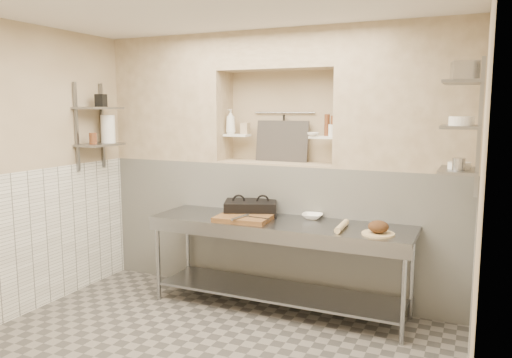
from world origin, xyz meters
The scene contains 46 objects.
wall_left centered at (-2.05, 0.00, 1.40)m, with size 0.10×3.90×2.80m, color #BEAA8A.
wall_right centered at (2.05, 0.00, 1.40)m, with size 0.10×3.90×2.80m, color #BEAA8A.
wall_back centered at (0.00, 2.00, 1.40)m, with size 4.00×0.10×2.80m, color #BEAA8A.
backwall_lower centered at (0.00, 1.75, 0.70)m, with size 4.00×0.40×1.40m, color white.
alcove_sill centered at (0.00, 1.75, 1.41)m, with size 1.30×0.40×0.02m, color #BEAA8A.
backwall_pillar_left centered at (-1.33, 1.75, 2.10)m, with size 1.35×0.40×1.40m, color #BEAA8A.
backwall_pillar_right centered at (1.33, 1.75, 2.10)m, with size 1.35×0.40×1.40m, color #BEAA8A.
backwall_header centered at (0.00, 1.75, 2.60)m, with size 1.30×0.40×0.40m, color #BEAA8A.
wainscot_left centered at (-1.99, 0.00, 0.70)m, with size 0.02×3.90×1.40m, color white.
wainscot_right centered at (1.99, 0.00, 0.70)m, with size 0.02×3.90×1.40m, color white.
alcove_shelf_left centered at (-0.50, 1.75, 1.70)m, with size 0.28×0.16×0.03m, color white.
alcove_shelf_right centered at (0.50, 1.75, 1.70)m, with size 0.28×0.16×0.03m, color white.
utensil_rail centered at (0.00, 1.92, 1.95)m, with size 0.02×0.02×0.70m, color gray.
hanging_steel centered at (0.00, 1.90, 1.78)m, with size 0.02×0.02×0.30m, color black.
splash_panel centered at (0.00, 1.85, 1.64)m, with size 0.60×0.02×0.45m, color #383330.
shelf_rail_left_a centered at (-1.98, 1.25, 1.80)m, with size 0.03×0.03×0.95m, color slate.
shelf_rail_left_b centered at (-1.98, 0.85, 1.80)m, with size 0.03×0.03×0.95m, color slate.
wall_shelf_left_lower centered at (-1.84, 1.05, 1.60)m, with size 0.30×0.50×0.03m, color slate.
wall_shelf_left_upper centered at (-1.84, 1.05, 2.00)m, with size 0.30×0.50×0.03m, color slate.
shelf_rail_right_a centered at (1.98, 1.25, 1.85)m, with size 0.03×0.03×1.05m, color slate.
shelf_rail_right_b centered at (1.98, 0.85, 1.85)m, with size 0.03×0.03×1.05m, color slate.
wall_shelf_right_lower centered at (1.84, 1.05, 1.50)m, with size 0.30×0.50×0.03m, color slate.
wall_shelf_right_mid centered at (1.84, 1.05, 1.85)m, with size 0.30×0.50×0.03m, color slate.
wall_shelf_right_upper centered at (1.84, 1.05, 2.20)m, with size 0.30×0.50×0.03m, color slate.
prep_table centered at (0.23, 1.18, 0.64)m, with size 2.60×0.70×0.90m.
panini_press centered at (-0.15, 1.36, 0.97)m, with size 0.64×0.56×0.14m.
cutting_board centered at (-0.10, 1.07, 0.92)m, with size 0.52×0.37×0.05m, color brown.
knife_blade centered at (0.05, 1.06, 0.95)m, with size 0.27×0.03×0.01m, color gray.
tongs centered at (-0.08, 0.97, 0.96)m, with size 0.02×0.02×0.27m, color gray.
mixing_bowl centered at (0.49, 1.44, 0.93)m, with size 0.21×0.21×0.05m, color white.
rolling_pin centered at (0.87, 1.13, 0.93)m, with size 0.06×0.06×0.38m, color #D6B87C.
bread_board centered at (1.21, 1.06, 0.91)m, with size 0.29×0.29×0.02m, color #D6B87C.
bread_loaf centered at (1.21, 1.06, 0.97)m, with size 0.18×0.18×0.11m, color #4C2D19.
bottle_soap centered at (-0.57, 1.74, 1.85)m, with size 0.11×0.11×0.27m, color white.
jar_alcove centered at (-0.42, 1.80, 1.78)m, with size 0.08×0.08×0.13m, color #BEAA8A.
bowl_alcove centered at (0.40, 1.70, 1.73)m, with size 0.12×0.12×0.04m, color white.
condiment_a centered at (0.60, 1.76, 1.82)m, with size 0.06×0.06×0.21m, color brown.
condiment_b centered at (0.52, 1.79, 1.82)m, with size 0.06×0.06×0.22m, color brown.
condiment_c centered at (0.59, 1.75, 1.77)m, with size 0.07×0.07×0.12m, color white.
jug_left centered at (-1.84, 1.19, 1.77)m, with size 0.16×0.16×0.31m, color white.
jar_left centered at (-1.84, 0.94, 1.67)m, with size 0.08×0.08×0.12m, color brown.
box_left_upper centered at (-1.84, 1.09, 2.08)m, with size 0.10×0.10×0.14m, color black.
bowl_right centered at (1.84, 1.06, 1.54)m, with size 0.18×0.18×0.05m, color white.
canister_right centered at (1.84, 0.94, 1.56)m, with size 0.10×0.10×0.10m, color gray.
bowl_right_mid centered at (1.84, 1.00, 1.90)m, with size 0.19×0.19×0.07m, color white.
basket_right centered at (1.84, 1.11, 2.29)m, with size 0.20×0.24×0.15m, color gray.
Camera 1 is at (1.98, -3.25, 1.99)m, focal length 35.00 mm.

